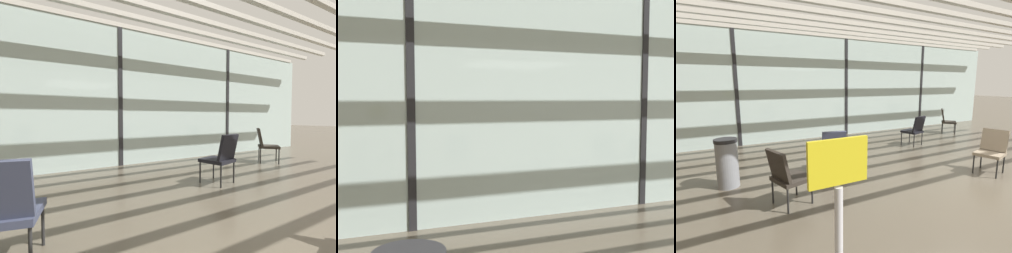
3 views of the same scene
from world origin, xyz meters
The scene contains 4 objects.
glass_curtain_wall centered at (0.00, 5.20, 1.63)m, with size 14.00×0.08×3.26m, color #A3B7B2.
window_mullion_0 centered at (-3.50, 5.20, 1.63)m, with size 0.10×0.12×3.26m, color black.
window_mullion_1 centered at (0.00, 5.20, 1.63)m, with size 0.10×0.12×3.26m, color black.
parked_airplane centered at (-1.38, 11.69, 2.26)m, with size 13.40×4.52×4.52m.
Camera 2 is at (-4.28, 0.10, 1.63)m, focal length 44.11 mm.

